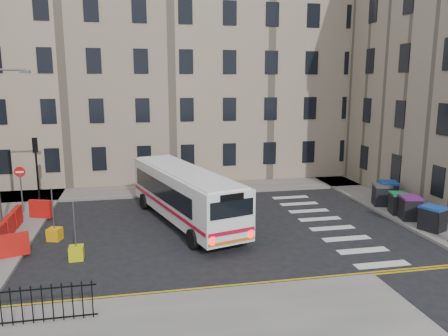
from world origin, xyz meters
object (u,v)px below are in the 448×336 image
object	(u,v)px
bollard_chevron	(76,253)
wheelie_bin_b	(410,208)
wheelie_bin_c	(399,203)
wheelie_bin_e	(388,192)
wheelie_bin_a	(433,218)
bollard_yellow	(55,234)
bus	(185,193)
wheelie_bin_d	(382,195)

from	to	relation	value
bollard_chevron	wheelie_bin_b	bearing A→B (deg)	6.12
wheelie_bin_c	wheelie_bin_e	size ratio (longest dim) A/B	0.88
wheelie_bin_b	wheelie_bin_c	bearing A→B (deg)	102.10
wheelie_bin_a	bollard_chevron	world-z (taller)	wheelie_bin_a
wheelie_bin_e	bollard_yellow	size ratio (longest dim) A/B	2.48
bus	wheelie_bin_a	distance (m)	12.84
wheelie_bin_c	wheelie_bin_e	world-z (taller)	wheelie_bin_e
wheelie_bin_a	wheelie_bin_e	bearing A→B (deg)	60.00
bus	bollard_chevron	world-z (taller)	bus
wheelie_bin_e	bus	bearing A→B (deg)	-158.30
wheelie_bin_b	bollard_yellow	bearing A→B (deg)	-168.51
bollard_yellow	bus	bearing A→B (deg)	12.43
wheelie_bin_a	wheelie_bin_c	distance (m)	2.94
wheelie_bin_c	wheelie_bin_b	bearing A→B (deg)	-76.51
bus	wheelie_bin_c	distance (m)	12.22
bollard_yellow	bollard_chevron	bearing A→B (deg)	-63.66
wheelie_bin_a	bollard_yellow	bearing A→B (deg)	148.86
wheelie_bin_e	bollard_yellow	distance (m)	19.44
bus	wheelie_bin_d	distance (m)	12.17
wheelie_bin_d	bus	bearing A→B (deg)	-158.80
wheelie_bin_a	bollard_yellow	world-z (taller)	wheelie_bin_a
wheelie_bin_d	bollard_yellow	distance (m)	18.77
bollard_yellow	wheelie_bin_d	bearing A→B (deg)	6.22
bollard_chevron	wheelie_bin_e	bearing A→B (deg)	15.87
wheelie_bin_c	bollard_yellow	xyz separation A→B (m)	(-18.65, -0.24, -0.46)
wheelie_bin_d	wheelie_bin_e	distance (m)	0.74
wheelie_bin_c	bollard_chevron	xyz separation A→B (m)	(-17.32, -2.93, -0.46)
bus	wheelie_bin_e	bearing A→B (deg)	-11.90
wheelie_bin_b	bollard_yellow	size ratio (longest dim) A/B	2.30
wheelie_bin_b	wheelie_bin_e	distance (m)	3.32
bollard_chevron	wheelie_bin_c	bearing A→B (deg)	9.61
bus	bollard_yellow	distance (m)	6.82
bus	wheelie_bin_a	size ratio (longest dim) A/B	7.66
wheelie_bin_a	wheelie_bin_d	size ratio (longest dim) A/B	0.99
wheelie_bin_a	wheelie_bin_c	xyz separation A→B (m)	(0.00, 2.94, -0.01)
bus	wheelie_bin_b	xyz separation A→B (m)	(12.09, -2.28, -0.86)
bollard_yellow	bollard_chevron	xyz separation A→B (m)	(1.34, -2.70, 0.00)
wheelie_bin_e	bollard_chevron	world-z (taller)	wheelie_bin_e
bus	wheelie_bin_a	bearing A→B (deg)	-35.09
wheelie_bin_a	bollard_yellow	size ratio (longest dim) A/B	2.35
wheelie_bin_d	wheelie_bin_e	xyz separation A→B (m)	(0.64, 0.38, 0.04)
wheelie_bin_d	wheelie_bin_e	bearing A→B (deg)	48.97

